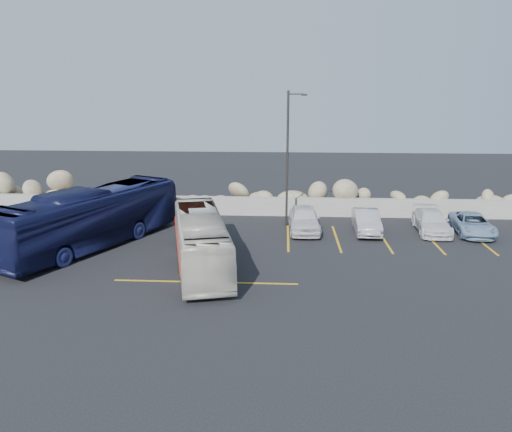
# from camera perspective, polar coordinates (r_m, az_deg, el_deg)

# --- Properties ---
(ground) EXTENTS (90.00, 90.00, 0.00)m
(ground) POSITION_cam_1_polar(r_m,az_deg,el_deg) (21.53, -3.23, -7.82)
(ground) COLOR black
(ground) RESTS_ON ground
(seawall) EXTENTS (60.00, 0.40, 1.20)m
(seawall) POSITION_cam_1_polar(r_m,az_deg,el_deg) (32.76, -0.89, 1.14)
(seawall) COLOR gray
(seawall) RESTS_ON ground
(riprap_pile) EXTENTS (54.00, 2.80, 2.60)m
(riprap_pile) POSITION_cam_1_polar(r_m,az_deg,el_deg) (33.77, -0.74, 2.77)
(riprap_pile) COLOR #907F5E
(riprap_pile) RESTS_ON ground
(parking_lines) EXTENTS (18.16, 9.36, 0.01)m
(parking_lines) POSITION_cam_1_polar(r_m,az_deg,el_deg) (26.73, 8.10, -3.43)
(parking_lines) COLOR gold
(parking_lines) RESTS_ON ground
(lamppost) EXTENTS (1.14, 0.18, 8.00)m
(lamppost) POSITION_cam_1_polar(r_m,az_deg,el_deg) (29.54, 3.71, 6.94)
(lamppost) COLOR #2D2A28
(lamppost) RESTS_ON ground
(vintage_bus) EXTENTS (4.19, 9.26, 2.51)m
(vintage_bus) POSITION_cam_1_polar(r_m,az_deg,el_deg) (23.41, -6.34, -2.77)
(vintage_bus) COLOR beige
(vintage_bus) RESTS_ON ground
(tour_coach) EXTENTS (7.18, 11.22, 3.11)m
(tour_coach) POSITION_cam_1_polar(r_m,az_deg,el_deg) (27.42, -18.29, -0.20)
(tour_coach) COLOR #101438
(tour_coach) RESTS_ON ground
(car_a) EXTENTS (1.86, 4.38, 1.48)m
(car_a) POSITION_cam_1_polar(r_m,az_deg,el_deg) (29.16, 5.52, -0.33)
(car_a) COLOR silver
(car_a) RESTS_ON ground
(car_b) EXTENTS (1.50, 3.99, 1.30)m
(car_b) POSITION_cam_1_polar(r_m,az_deg,el_deg) (29.52, 12.51, -0.61)
(car_b) COLOR #A2A1A6
(car_b) RESTS_ON ground
(car_c) EXTENTS (2.01, 4.36, 1.24)m
(car_c) POSITION_cam_1_polar(r_m,az_deg,el_deg) (30.61, 19.43, -0.62)
(car_c) COLOR silver
(car_c) RESTS_ON ground
(car_d) EXTENTS (2.27, 4.34, 1.17)m
(car_d) POSITION_cam_1_polar(r_m,az_deg,el_deg) (31.11, 23.49, -0.84)
(car_d) COLOR #7F99B5
(car_d) RESTS_ON ground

